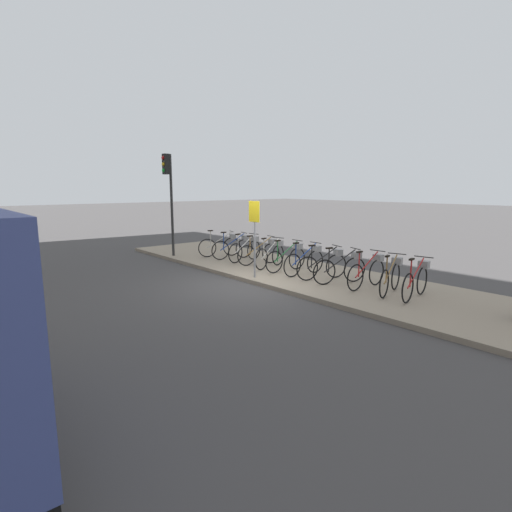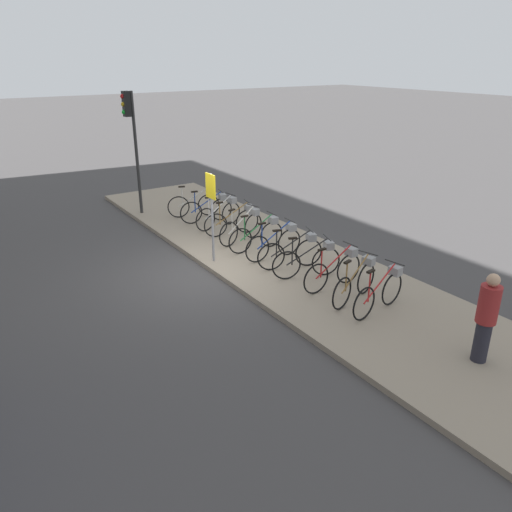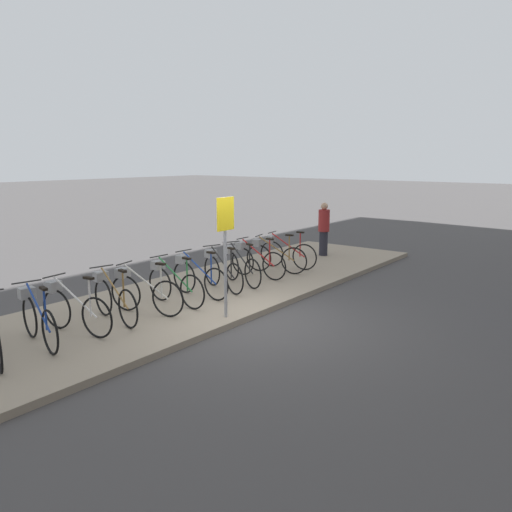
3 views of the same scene
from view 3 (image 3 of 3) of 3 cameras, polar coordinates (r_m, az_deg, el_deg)
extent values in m
plane|color=#423F3F|center=(9.55, -0.82, -7.50)|extent=(120.00, 120.00, 0.00)
cube|color=gray|center=(10.73, -8.60, -5.19)|extent=(16.16, 3.69, 0.12)
torus|color=black|center=(8.21, -22.48, -8.05)|extent=(0.18, 0.70, 0.70)
torus|color=black|center=(9.10, -24.43, -6.36)|extent=(0.18, 0.70, 0.70)
cylinder|color=navy|center=(8.57, -23.66, -5.36)|extent=(0.23, 0.97, 0.60)
cylinder|color=navy|center=(8.24, -22.94, -5.70)|extent=(0.04, 0.04, 0.64)
cube|color=black|center=(8.15, -23.12, -3.43)|extent=(0.11, 0.21, 0.04)
cylinder|color=#262626|center=(8.95, -24.74, -2.70)|extent=(0.46, 0.12, 0.02)
cube|color=gray|center=(9.04, -24.73, -3.85)|extent=(0.28, 0.24, 0.18)
torus|color=black|center=(8.67, -17.73, -6.73)|extent=(0.14, 0.70, 0.70)
torus|color=black|center=(9.38, -21.80, -5.66)|extent=(0.14, 0.70, 0.70)
cylinder|color=silver|center=(8.94, -19.96, -4.43)|extent=(0.17, 0.98, 0.60)
cylinder|color=silver|center=(8.67, -18.46, -4.57)|extent=(0.04, 0.04, 0.64)
cube|color=black|center=(8.59, -18.59, -2.40)|extent=(0.10, 0.21, 0.04)
cylinder|color=#262626|center=(9.23, -22.07, -2.09)|extent=(0.46, 0.09, 0.02)
cube|color=gray|center=(9.31, -22.17, -3.23)|extent=(0.27, 0.23, 0.18)
torus|color=black|center=(9.01, -14.42, -5.87)|extent=(0.17, 0.70, 0.70)
torus|color=black|center=(9.85, -17.05, -4.55)|extent=(0.17, 0.70, 0.70)
cylinder|color=olive|center=(9.36, -15.88, -3.51)|extent=(0.21, 0.98, 0.60)
cylinder|color=olive|center=(9.04, -14.91, -3.74)|extent=(0.04, 0.04, 0.64)
cube|color=black|center=(8.96, -15.02, -1.65)|extent=(0.11, 0.21, 0.04)
cylinder|color=#262626|center=(9.71, -17.24, -1.15)|extent=(0.46, 0.11, 0.02)
cube|color=gray|center=(9.80, -17.30, -2.23)|extent=(0.27, 0.24, 0.18)
torus|color=black|center=(9.48, -10.05, -4.84)|extent=(0.20, 0.69, 0.70)
torus|color=black|center=(10.04, -14.65, -4.13)|extent=(0.20, 0.69, 0.70)
cylinder|color=beige|center=(9.68, -12.49, -2.85)|extent=(0.26, 0.97, 0.60)
cylinder|color=beige|center=(9.47, -10.79, -2.89)|extent=(0.04, 0.04, 0.64)
cube|color=black|center=(9.40, -10.86, -0.89)|extent=(0.11, 0.21, 0.04)
cylinder|color=#262626|center=(9.91, -14.82, -0.78)|extent=(0.45, 0.13, 0.02)
cube|color=gray|center=(9.98, -14.99, -1.87)|extent=(0.28, 0.25, 0.18)
torus|color=black|center=(9.88, -7.30, -4.10)|extent=(0.06, 0.71, 0.70)
torus|color=black|center=(10.59, -10.90, -3.18)|extent=(0.06, 0.71, 0.70)
cylinder|color=#267238|center=(10.16, -9.22, -2.07)|extent=(0.07, 0.99, 0.60)
cylinder|color=#267238|center=(9.90, -7.88, -2.19)|extent=(0.03, 0.03, 0.64)
cube|color=black|center=(9.83, -7.93, -0.27)|extent=(0.08, 0.20, 0.04)
cylinder|color=#262626|center=(10.46, -11.02, 0.00)|extent=(0.46, 0.04, 0.02)
cube|color=gray|center=(10.54, -11.16, -1.02)|extent=(0.25, 0.21, 0.18)
torus|color=black|center=(10.42, -4.59, -3.24)|extent=(0.06, 0.71, 0.70)
torus|color=black|center=(11.11, -8.19, -2.42)|extent=(0.06, 0.71, 0.70)
cylinder|color=navy|center=(10.70, -6.48, -1.34)|extent=(0.07, 0.99, 0.60)
cylinder|color=navy|center=(10.44, -5.15, -1.43)|extent=(0.03, 0.03, 0.64)
cube|color=black|center=(10.37, -5.18, 0.39)|extent=(0.08, 0.20, 0.04)
cylinder|color=#262626|center=(10.98, -8.27, 0.62)|extent=(0.46, 0.04, 0.02)
cube|color=gray|center=(11.06, -8.42, -0.36)|extent=(0.25, 0.21, 0.18)
torus|color=black|center=(10.86, -2.46, -2.63)|extent=(0.24, 0.68, 0.70)
torus|color=black|center=(11.67, -5.04, -1.69)|extent=(0.24, 0.68, 0.70)
cylinder|color=black|center=(11.20, -3.81, -0.73)|extent=(0.32, 0.95, 0.60)
cylinder|color=black|center=(10.90, -2.86, -0.87)|extent=(0.04, 0.04, 0.64)
cube|color=black|center=(10.83, -2.87, 0.88)|extent=(0.13, 0.21, 0.04)
cylinder|color=#262626|center=(11.55, -5.09, 1.20)|extent=(0.45, 0.16, 0.02)
cube|color=gray|center=(11.63, -5.19, 0.28)|extent=(0.29, 0.26, 0.18)
torus|color=black|center=(11.33, -0.37, -2.04)|extent=(0.27, 0.68, 0.70)
torus|color=black|center=(12.14, -2.84, -1.16)|extent=(0.27, 0.68, 0.70)
cylinder|color=black|center=(11.67, -1.65, -0.22)|extent=(0.36, 0.94, 0.60)
cylinder|color=black|center=(11.37, -0.73, -0.35)|extent=(0.04, 0.04, 0.64)
cube|color=black|center=(11.31, -0.74, 1.33)|extent=(0.13, 0.21, 0.04)
cylinder|color=#262626|center=(12.02, -2.86, 1.63)|extent=(0.44, 0.18, 0.02)
cube|color=gray|center=(12.10, -2.97, 0.74)|extent=(0.29, 0.27, 0.18)
torus|color=black|center=(12.12, 2.08, -1.17)|extent=(0.05, 0.71, 0.70)
torus|color=black|center=(12.69, -1.52, -0.61)|extent=(0.05, 0.71, 0.70)
cylinder|color=red|center=(12.34, 0.24, 0.41)|extent=(0.05, 0.99, 0.60)
cylinder|color=red|center=(12.14, 1.57, 0.38)|extent=(0.03, 0.03, 0.64)
cube|color=black|center=(12.08, 1.58, 1.95)|extent=(0.07, 0.20, 0.04)
cylinder|color=#262626|center=(12.58, -1.54, 2.06)|extent=(0.46, 0.03, 0.02)
cube|color=gray|center=(12.64, -1.71, 1.20)|extent=(0.24, 0.20, 0.18)
torus|color=black|center=(12.79, 4.36, -0.54)|extent=(0.22, 0.69, 0.70)
torus|color=black|center=(13.12, 0.34, -0.22)|extent=(0.22, 0.69, 0.70)
cylinder|color=olive|center=(12.89, 2.34, 0.86)|extent=(0.29, 0.96, 0.60)
cylinder|color=olive|center=(12.77, 3.82, 0.90)|extent=(0.04, 0.04, 0.64)
cube|color=black|center=(12.72, 3.83, 2.40)|extent=(0.12, 0.21, 0.04)
cylinder|color=#262626|center=(13.02, 0.34, 2.37)|extent=(0.45, 0.14, 0.02)
cube|color=gray|center=(13.07, 0.14, 1.52)|extent=(0.28, 0.26, 0.18)
torus|color=black|center=(13.30, 5.57, -0.12)|extent=(0.15, 0.70, 0.70)
torus|color=black|center=(13.69, 1.83, 0.26)|extent=(0.15, 0.70, 0.70)
cylinder|color=red|center=(13.44, 3.69, 1.26)|extent=(0.19, 0.98, 0.60)
cylinder|color=red|center=(13.29, 5.06, 1.28)|extent=(0.04, 0.04, 0.64)
cube|color=black|center=(13.24, 5.09, 2.72)|extent=(0.10, 0.21, 0.04)
cylinder|color=#262626|center=(13.59, 1.85, 2.74)|extent=(0.46, 0.10, 0.02)
cube|color=gray|center=(13.65, 1.66, 1.93)|extent=(0.27, 0.24, 0.18)
cylinder|color=#23232D|center=(15.40, 7.71, 1.45)|extent=(0.26, 0.26, 0.74)
cylinder|color=maroon|center=(15.30, 7.78, 4.04)|extent=(0.34, 0.34, 0.66)
sphere|color=tan|center=(15.25, 7.82, 5.67)|extent=(0.21, 0.21, 0.21)
cylinder|color=#99999E|center=(9.18, -3.54, -0.27)|extent=(0.06, 0.06, 2.24)
cube|color=yellow|center=(9.04, -3.51, 4.82)|extent=(0.44, 0.03, 0.60)
camera|label=1|loc=(15.66, 43.48, 7.05)|focal=28.00mm
camera|label=2|loc=(17.23, 37.78, 15.34)|focal=35.00mm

